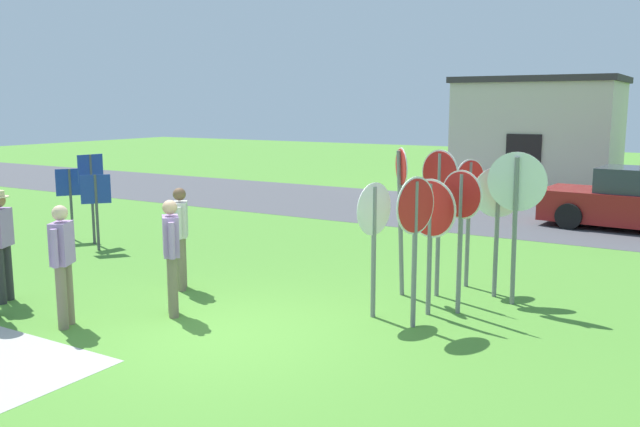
# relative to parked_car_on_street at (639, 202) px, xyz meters

# --- Properties ---
(ground_plane) EXTENTS (80.00, 80.00, 0.00)m
(ground_plane) POSITION_rel_parked_car_on_street_xyz_m (-3.88, -11.11, -0.69)
(ground_plane) COLOR #518E33
(street_asphalt) EXTENTS (60.00, 6.40, 0.01)m
(street_asphalt) POSITION_rel_parked_car_on_street_xyz_m (-3.88, 0.44, -0.68)
(street_asphalt) COLOR #4C4C51
(street_asphalt) RESTS_ON ground
(building_background) EXTENTS (5.23, 3.88, 3.93)m
(building_background) POSITION_rel_parked_car_on_street_xyz_m (-3.77, 5.57, 1.28)
(building_background) COLOR beige
(building_background) RESTS_ON ground
(parked_car_on_street) EXTENTS (4.43, 2.27, 1.51)m
(parked_car_on_street) POSITION_rel_parked_car_on_street_xyz_m (0.00, 0.00, 0.00)
(parked_car_on_street) COLOR maroon
(parked_car_on_street) RESTS_ON ground
(stop_sign_rear_left) EXTENTS (0.42, 0.49, 2.37)m
(stop_sign_rear_left) POSITION_rel_parked_car_on_street_xyz_m (-2.64, -8.20, 0.88)
(stop_sign_rear_left) COLOR slate
(stop_sign_rear_left) RESTS_ON ground
(stop_sign_low_front) EXTENTS (0.68, 0.24, 2.11)m
(stop_sign_low_front) POSITION_rel_parked_car_on_street_xyz_m (-1.51, -8.62, 0.74)
(stop_sign_low_front) COLOR slate
(stop_sign_low_front) RESTS_ON ground
(stop_sign_far_back) EXTENTS (0.70, 0.28, 2.34)m
(stop_sign_far_back) POSITION_rel_parked_car_on_street_xyz_m (-2.10, -7.93, 0.91)
(stop_sign_far_back) COLOR slate
(stop_sign_far_back) RESTS_ON ground
(stop_sign_center_cluster) EXTENTS (0.30, 0.57, 2.15)m
(stop_sign_center_cluster) POSITION_rel_parked_car_on_street_xyz_m (-1.88, -7.14, 0.75)
(stop_sign_center_cluster) COLOR slate
(stop_sign_center_cluster) RESTS_ON ground
(stop_sign_rear_right) EXTENTS (0.23, 0.76, 2.08)m
(stop_sign_rear_right) POSITION_rel_parked_car_on_street_xyz_m (-1.83, -9.52, 0.73)
(stop_sign_rear_right) COLOR slate
(stop_sign_rear_right) RESTS_ON ground
(stop_sign_leaning_left) EXTENTS (0.18, 0.73, 1.95)m
(stop_sign_leaning_left) POSITION_rel_parked_car_on_street_xyz_m (-2.50, -9.42, 0.63)
(stop_sign_leaning_left) COLOR slate
(stop_sign_leaning_left) RESTS_ON ground
(stop_sign_tallest) EXTENTS (0.89, 0.18, 2.34)m
(stop_sign_tallest) POSITION_rel_parked_car_on_street_xyz_m (-0.95, -7.80, 0.93)
(stop_sign_tallest) COLOR slate
(stop_sign_tallest) RESTS_ON ground
(stop_sign_leaning_right) EXTENTS (0.68, 0.43, 2.08)m
(stop_sign_leaning_right) POSITION_rel_parked_car_on_street_xyz_m (-1.30, -7.49, 0.73)
(stop_sign_leaning_right) COLOR slate
(stop_sign_leaning_right) RESTS_ON ground
(stop_sign_nearest) EXTENTS (0.83, 0.21, 1.99)m
(stop_sign_nearest) POSITION_rel_parked_car_on_street_xyz_m (-1.86, -8.90, 0.67)
(stop_sign_nearest) COLOR slate
(stop_sign_nearest) RESTS_ON ground
(person_in_dark_shirt) EXTENTS (0.45, 0.52, 1.74)m
(person_in_dark_shirt) POSITION_rel_parked_car_on_street_xyz_m (-7.72, -11.70, 0.32)
(person_in_dark_shirt) COLOR #2D2D33
(person_in_dark_shirt) RESTS_ON ground
(person_near_signs) EXTENTS (0.37, 0.51, 1.69)m
(person_near_signs) POSITION_rel_parked_car_on_street_xyz_m (-5.92, -11.97, 0.26)
(person_near_signs) COLOR #7A6B56
(person_near_signs) RESTS_ON ground
(person_in_teal) EXTENTS (0.44, 0.42, 1.69)m
(person_in_teal) POSITION_rel_parked_car_on_street_xyz_m (-5.01, -10.84, 0.26)
(person_in_teal) COLOR #7A6B56
(person_in_teal) RESTS_ON ground
(person_on_left) EXTENTS (0.40, 0.47, 1.69)m
(person_on_left) POSITION_rel_parked_car_on_street_xyz_m (-5.86, -9.73, 0.26)
(person_on_left) COLOR #7A6B56
(person_on_left) RESTS_ON ground
(info_panel_leftmost) EXTENTS (0.11, 0.60, 1.96)m
(info_panel_leftmost) POSITION_rel_parked_car_on_street_xyz_m (-10.02, -8.01, 0.67)
(info_panel_leftmost) COLOR #4C4C51
(info_panel_leftmost) RESTS_ON ground
(info_panel_middle) EXTENTS (0.40, 0.48, 1.59)m
(info_panel_middle) POSITION_rel_parked_car_on_street_xyz_m (-9.42, -8.41, 0.41)
(info_panel_middle) COLOR #4C4C51
(info_panel_middle) RESTS_ON ground
(info_panel_rightmost) EXTENTS (0.35, 0.52, 1.61)m
(info_panel_rightmost) POSITION_rel_parked_car_on_street_xyz_m (-10.81, -7.94, 0.42)
(info_panel_rightmost) COLOR #4C4C51
(info_panel_rightmost) RESTS_ON ground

